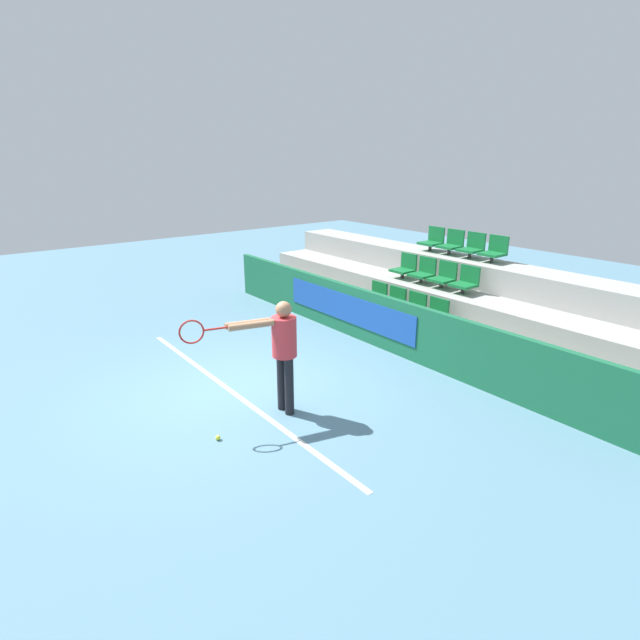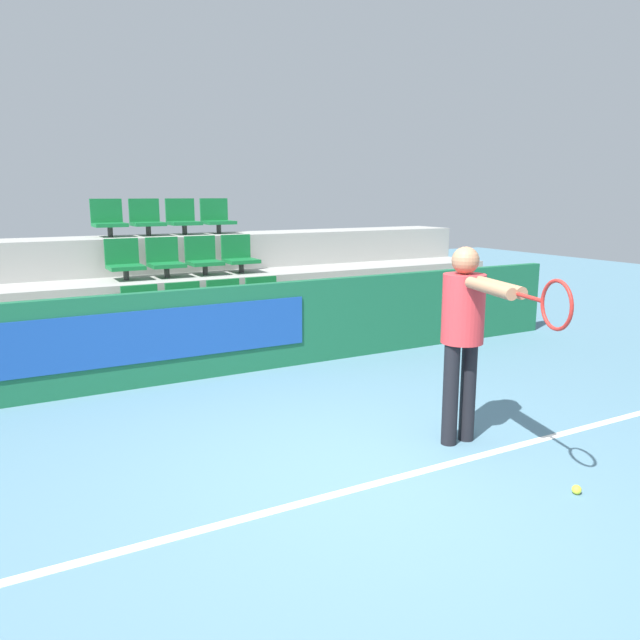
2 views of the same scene
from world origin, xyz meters
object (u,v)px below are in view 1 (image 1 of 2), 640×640
tennis_player (280,345)px  stadium_chair_3 (435,314)px  stadium_chair_8 (433,240)px  stadium_chair_2 (413,308)px  stadium_chair_0 (375,296)px  stadium_chair_4 (405,267)px  stadium_chair_6 (444,276)px  stadium_chair_9 (452,243)px  stadium_chair_10 (472,247)px  stadium_chair_5 (424,272)px  stadium_chair_7 (466,281)px  stadium_chair_11 (495,250)px  tennis_ball (218,438)px  stadium_chair_1 (394,302)px

tennis_player → stadium_chair_3: bearing=108.4°
stadium_chair_3 → stadium_chair_8: bearing=132.4°
stadium_chair_2 → stadium_chair_0: bearing=180.0°
stadium_chair_0 → stadium_chair_4: stadium_chair_4 is taller
stadium_chair_6 → stadium_chair_8: (-1.04, 0.85, 0.49)m
stadium_chair_4 → stadium_chair_9: bearing=58.6°
stadium_chair_9 → stadium_chair_6: bearing=-58.6°
stadium_chair_8 → stadium_chair_10: same height
stadium_chair_5 → stadium_chair_7: (1.04, 0.00, 0.00)m
stadium_chair_5 → stadium_chair_11: size_ratio=1.00×
stadium_chair_6 → tennis_ball: bearing=-81.4°
stadium_chair_6 → stadium_chair_8: stadium_chair_8 is taller
stadium_chair_6 → stadium_chair_9: stadium_chair_9 is taller
stadium_chair_10 → stadium_chair_4: bearing=-140.6°
stadium_chair_0 → stadium_chair_6: 1.43m
stadium_chair_3 → stadium_chair_10: size_ratio=1.00×
stadium_chair_6 → tennis_player: 4.45m
stadium_chair_3 → stadium_chair_0: bearing=180.0°
stadium_chair_0 → stadium_chair_11: stadium_chair_11 is taller
stadium_chair_9 → tennis_ball: (1.34, -6.31, -1.68)m
stadium_chair_0 → tennis_player: tennis_player is taller
stadium_chair_3 → stadium_chair_4: 1.85m
stadium_chair_11 → stadium_chair_0: bearing=-132.4°
stadium_chair_0 → stadium_chair_2: 1.04m
stadium_chair_2 → stadium_chair_9: 2.04m
stadium_chair_8 → stadium_chair_11: size_ratio=1.00×
stadium_chair_2 → stadium_chair_11: 2.04m
stadium_chair_2 → tennis_ball: size_ratio=7.79×
stadium_chair_9 → tennis_ball: stadium_chair_9 is taller
stadium_chair_0 → stadium_chair_3: size_ratio=1.00×
stadium_chair_8 → stadium_chair_10: (1.04, 0.00, 0.00)m
tennis_player → stadium_chair_1: bearing=124.5°
tennis_player → stadium_chair_6: bearing=114.5°
stadium_chair_2 → stadium_chair_6: bearing=90.0°
stadium_chair_2 → stadium_chair_10: bearing=90.0°
stadium_chair_3 → stadium_chair_7: (0.00, 0.85, 0.49)m
stadium_chair_6 → stadium_chair_10: stadium_chair_10 is taller
stadium_chair_4 → stadium_chair_10: size_ratio=1.00×
stadium_chair_4 → stadium_chair_8: (0.00, 0.85, 0.49)m
stadium_chair_2 → stadium_chair_7: bearing=58.6°
stadium_chair_4 → stadium_chair_5: (0.52, 0.00, 0.00)m
stadium_chair_7 → tennis_player: size_ratio=0.31×
stadium_chair_2 → stadium_chair_4: (-1.04, 0.85, 0.49)m
stadium_chair_3 → tennis_player: size_ratio=0.31×
tennis_ball → stadium_chair_9: bearing=102.0°
stadium_chair_0 → stadium_chair_5: 1.11m
stadium_chair_6 → stadium_chair_7: bearing=0.0°
stadium_chair_5 → stadium_chair_6: same height
stadium_chair_1 → stadium_chair_3: size_ratio=1.00×
stadium_chair_1 → stadium_chair_6: stadium_chair_6 is taller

